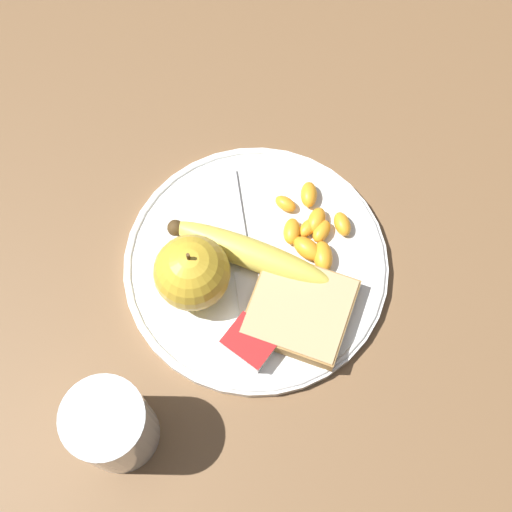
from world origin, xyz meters
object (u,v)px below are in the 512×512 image
(juice_glass, at_px, (115,428))
(fork, at_px, (244,255))
(bread_slice, at_px, (300,310))
(banana, at_px, (248,255))
(jam_packet, at_px, (251,343))
(apple, at_px, (192,273))
(plate, at_px, (256,264))

(juice_glass, bearing_deg, fork, 94.81)
(juice_glass, xyz_separation_m, bread_slice, (0.07, 0.21, -0.03))
(banana, xyz_separation_m, fork, (-0.01, 0.00, -0.01))
(juice_glass, bearing_deg, banana, 92.98)
(banana, height_order, jam_packet, banana)
(bread_slice, relative_size, fork, 0.91)
(apple, height_order, jam_packet, apple)
(fork, distance_m, jam_packet, 0.10)
(fork, bearing_deg, plate, 49.44)
(banana, xyz_separation_m, jam_packet, (0.06, -0.07, -0.01))
(plate, height_order, apple, apple)
(bread_slice, bearing_deg, fork, 169.12)
(apple, distance_m, banana, 0.07)
(plate, bearing_deg, fork, -175.19)
(bread_slice, bearing_deg, banana, 169.29)
(juice_glass, distance_m, jam_packet, 0.16)
(apple, bearing_deg, jam_packet, -10.90)
(juice_glass, height_order, bread_slice, juice_glass)
(bread_slice, relative_size, jam_packet, 2.57)
(plate, distance_m, apple, 0.08)
(plate, height_order, banana, banana)
(bread_slice, bearing_deg, juice_glass, -108.01)
(plate, xyz_separation_m, juice_glass, (0.00, -0.23, 0.04))
(plate, relative_size, jam_packet, 5.82)
(banana, relative_size, fork, 1.35)
(bread_slice, height_order, fork, bread_slice)
(plate, bearing_deg, juice_glass, -89.27)
(bread_slice, distance_m, fork, 0.09)
(juice_glass, distance_m, apple, 0.17)
(plate, height_order, bread_slice, bread_slice)
(plate, relative_size, apple, 3.26)
(apple, relative_size, fork, 0.63)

